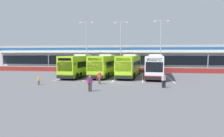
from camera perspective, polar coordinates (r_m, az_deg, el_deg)
name	(u,v)px	position (r m, az deg, el deg)	size (l,w,h in m)	color
ground_plane	(112,82)	(27.63, 0.01, -3.77)	(200.00, 200.00, 0.00)	#56565B
terminal_building	(126,57)	(54.14, 4.07, 3.31)	(70.00, 13.00, 6.00)	#B7B7B2
red_barrier_wall	(122,70)	(41.90, 2.83, -0.30)	(60.00, 0.40, 1.10)	maroon
coach_bus_leftmost	(81,66)	(34.61, -8.87, 0.76)	(3.85, 12.33, 3.78)	#9ED11E
coach_bus_left_centre	(106,66)	(34.23, -1.74, 0.77)	(3.85, 12.33, 3.78)	#9ED11E
coach_bus_centre	(130,66)	(33.94, 5.04, 0.73)	(3.85, 12.33, 3.78)	#9ED11E
coach_bus_right_centre	(155,66)	(33.45, 12.27, 0.60)	(3.85, 12.33, 3.78)	silver
bay_stripe_far_west	(69,76)	(35.50, -12.13, -2.09)	(0.14, 13.00, 0.01)	silver
bay_stripe_west	(93,76)	(34.28, -5.53, -2.23)	(0.14, 13.00, 0.01)	silver
bay_stripe_mid_west	(117,77)	(33.53, 1.47, -2.36)	(0.14, 13.00, 0.01)	silver
bay_stripe_centre	(142,77)	(33.31, 8.67, -2.45)	(0.14, 13.00, 0.01)	silver
bay_stripe_mid_east	(168,78)	(33.61, 15.85, -2.50)	(0.14, 13.00, 0.01)	silver
pedestrian_with_handbag	(99,77)	(25.25, -3.65, -2.57)	(0.63, 0.39, 1.62)	#4C4238
pedestrian_in_dark_coat	(164,80)	(23.26, 14.59, -3.24)	(0.48, 0.41, 1.62)	black
pedestrian_child	(39,80)	(26.33, -20.24, -3.23)	(0.33, 0.20, 1.00)	#4C4238
pedestrian_near_bin	(90,83)	(20.45, -6.35, -4.13)	(0.49, 0.39, 1.62)	#4C4238
lamp_post_west	(87,43)	(45.11, -7.26, 7.28)	(3.24, 0.28, 11.00)	#9E9EA3
lamp_post_centre	(121,43)	(44.55, 2.57, 7.35)	(3.24, 0.28, 11.00)	#9E9EA3
lamp_post_east	(161,42)	(43.88, 13.80, 7.28)	(3.24, 0.28, 11.00)	#9E9EA3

